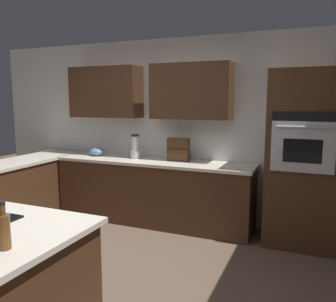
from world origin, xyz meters
TOP-DOWN VIEW (x-y plane):
  - ground_plane at (0.00, 0.00)m, footprint 14.00×14.00m
  - wall_back at (0.07, -2.04)m, footprint 6.00×0.44m
  - lower_cabinets_back at (0.10, -1.72)m, footprint 2.80×0.60m
  - countertop_back at (0.10, -1.72)m, footprint 2.84×0.64m
  - wall_oven at (-1.85, -1.72)m, footprint 0.80×0.66m
  - blender at (0.40, -1.77)m, footprint 0.15×0.15m
  - mixing_bowl at (1.05, -1.77)m, footprint 0.22×0.22m
  - spice_rack at (-0.25, -1.80)m, footprint 0.31×0.11m
  - second_bottle at (-0.38, 1.24)m, footprint 0.07×0.07m

SIDE VIEW (x-z plane):
  - ground_plane at x=0.00m, z-range 0.00..0.00m
  - lower_cabinets_back at x=0.10m, z-range 0.00..0.86m
  - countertop_back at x=0.10m, z-range 0.86..0.90m
  - mixing_bowl at x=1.05m, z-range 0.90..1.02m
  - second_bottle at x=-0.38m, z-range 0.87..1.15m
  - wall_oven at x=-1.85m, z-range 0.00..2.09m
  - blender at x=0.40m, z-range 0.88..1.22m
  - spice_rack at x=-0.25m, z-range 0.90..1.22m
  - wall_back at x=0.07m, z-range 0.14..2.74m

